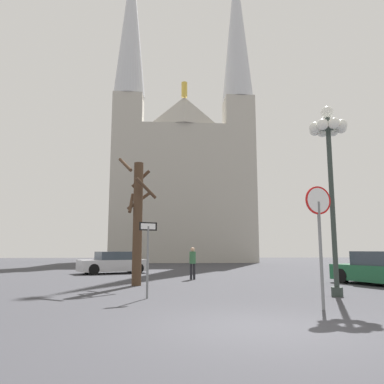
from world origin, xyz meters
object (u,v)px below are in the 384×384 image
Objects in this scene: cathedral at (183,174)px; street_lamp at (329,151)px; parked_car_near_green at (384,269)px; one_way_arrow_sign at (148,250)px; stop_sign at (319,223)px; bare_tree at (137,218)px; pedestrian_walking at (193,260)px; parked_car_far_silver at (113,263)px.

cathedral is 35.35m from street_lamp.
cathedral is 33.58m from parked_car_near_green.
cathedral is 6.18× the size of street_lamp.
street_lamp reaches higher than parked_car_near_green.
one_way_arrow_sign reaches higher than parked_car_near_green.
stop_sign is 1.33× the size of one_way_arrow_sign.
cathedral is 36.04m from one_way_arrow_sign.
bare_tree is 4.33m from pedestrian_walking.
stop_sign is 3.98m from street_lamp.
stop_sign is 0.69× the size of parked_car_far_silver.
stop_sign reaches higher than parked_car_far_silver.
cathedral is 24.74× the size of pedestrian_walking.
one_way_arrow_sign is at bearing 150.66° from stop_sign.
cathedral is 25.11m from parked_car_far_silver.
bare_tree is at bearing -75.92° from parked_car_far_silver.
pedestrian_walking is (1.91, 7.18, -0.52)m from one_way_arrow_sign.
bare_tree is at bearing 175.92° from parked_car_near_green.
cathedral reaches higher than stop_sign.
street_lamp is 1.38× the size of parked_car_near_green.
parked_car_near_green is (3.62, 3.44, -4.11)m from street_lamp.
parked_car_near_green is (9.65, 3.49, -0.81)m from one_way_arrow_sign.
cathedral is at bearing 88.60° from pedestrian_walking.
one_way_arrow_sign is at bearing -160.13° from parked_car_near_green.
pedestrian_walking is at bearing 75.09° from one_way_arrow_sign.
parked_car_far_silver is (-12.36, 8.89, -0.02)m from parked_car_near_green.
pedestrian_walking is at bearing -91.40° from cathedral.
stop_sign is 0.68× the size of parked_car_near_green.
cathedral is 38.28m from stop_sign.
bare_tree reaches higher than one_way_arrow_sign.
parked_car_far_silver is (-5.29, -22.33, -10.18)m from cathedral.
street_lamp is (6.04, 0.05, 3.30)m from one_way_arrow_sign.
bare_tree reaches higher than stop_sign.
parked_car_far_silver is at bearing 131.60° from pedestrian_walking.
parked_car_near_green is at bearing -25.49° from pedestrian_walking.
street_lamp is at bearing -84.31° from cathedral.
parked_car_far_silver is (-2.04, 8.15, -2.17)m from bare_tree.
one_way_arrow_sign is 10.30m from parked_car_near_green.
stop_sign is 5.20m from one_way_arrow_sign.
one_way_arrow_sign is at bearing -104.91° from pedestrian_walking.
stop_sign is 8.51m from bare_tree.
cathedral reaches higher than parked_car_near_green.
cathedral is at bearing 102.76° from parked_car_near_green.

